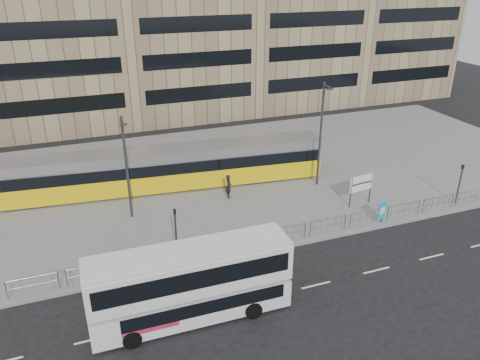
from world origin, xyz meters
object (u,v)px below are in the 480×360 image
object	(u,v)px
tram	(148,170)
lamp_post_west	(126,164)
lamp_post_east	(321,131)
traffic_light_west	(175,226)
traffic_light_east	(460,179)
ad_panel	(382,211)
station_sign	(361,184)
pedestrian	(229,186)
double_decker_bus	(191,282)

from	to	relation	value
tram	lamp_post_west	bearing A→B (deg)	-110.17
tram	lamp_post_east	world-z (taller)	lamp_post_east
tram	traffic_light_west	size ratio (longest dim) A/B	9.02
traffic_light_east	lamp_post_west	size ratio (longest dim) A/B	0.42
ad_panel	lamp_post_east	bearing A→B (deg)	78.09
traffic_light_west	lamp_post_west	size ratio (longest dim) A/B	0.42
station_sign	lamp_post_east	world-z (taller)	lamp_post_east
station_sign	traffic_light_east	bearing A→B (deg)	-25.62
lamp_post_west	ad_panel	bearing A→B (deg)	-23.07
pedestrian	traffic_light_east	size ratio (longest dim) A/B	0.60
station_sign	ad_panel	distance (m)	2.93
lamp_post_east	tram	bearing A→B (deg)	163.35
double_decker_bus	traffic_light_west	bearing A→B (deg)	85.10
pedestrian	station_sign	bearing A→B (deg)	-106.57
traffic_light_east	lamp_post_east	distance (m)	10.64
double_decker_bus	lamp_post_east	xyz separation A→B (m)	(13.49, 11.45, 2.52)
double_decker_bus	ad_panel	size ratio (longest dim) A/B	6.27
ad_panel	pedestrian	world-z (taller)	pedestrian
double_decker_bus	ad_panel	bearing A→B (deg)	17.78
pedestrian	lamp_post_west	size ratio (longest dim) A/B	0.26
tram	traffic_light_east	size ratio (longest dim) A/B	9.02
lamp_post_west	lamp_post_east	xyz separation A→B (m)	(14.83, 0.21, 0.49)
station_sign	pedestrian	size ratio (longest dim) A/B	1.26
tram	traffic_light_east	world-z (taller)	tram
pedestrian	lamp_post_east	size ratio (longest dim) A/B	0.23
traffic_light_west	lamp_post_west	bearing A→B (deg)	108.12
ad_panel	traffic_light_east	bearing A→B (deg)	-16.60
lamp_post_east	pedestrian	bearing A→B (deg)	177.64
tram	station_sign	size ratio (longest dim) A/B	11.92
double_decker_bus	traffic_light_east	size ratio (longest dim) A/B	3.20
ad_panel	tram	bearing A→B (deg)	121.43
traffic_light_west	lamp_post_east	world-z (taller)	lamp_post_east
pedestrian	traffic_light_west	xyz separation A→B (m)	(-5.48, -6.17, 1.04)
ad_panel	double_decker_bus	bearing A→B (deg)	176.30
double_decker_bus	pedestrian	xyz separation A→B (m)	(6.04, 11.76, -1.06)
double_decker_bus	station_sign	bearing A→B (deg)	27.15
ad_panel	lamp_post_east	size ratio (longest dim) A/B	0.19
tram	ad_panel	xyz separation A→B (m)	(13.95, -10.83, -0.72)
traffic_light_east	lamp_post_east	size ratio (longest dim) A/B	0.37
lamp_post_west	double_decker_bus	bearing A→B (deg)	-83.18
pedestrian	lamp_post_west	bearing A→B (deg)	104.56
traffic_light_west	lamp_post_east	distance (m)	14.43
traffic_light_east	lamp_post_east	world-z (taller)	lamp_post_east
double_decker_bus	pedestrian	world-z (taller)	double_decker_bus
tram	lamp_post_west	world-z (taller)	lamp_post_west
traffic_light_west	lamp_post_west	world-z (taller)	lamp_post_west
double_decker_bus	tram	world-z (taller)	double_decker_bus
double_decker_bus	traffic_light_west	xyz separation A→B (m)	(0.55, 5.59, -0.02)
tram	lamp_post_west	xyz separation A→B (m)	(-1.97, -4.05, 2.38)
station_sign	tram	bearing A→B (deg)	143.75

